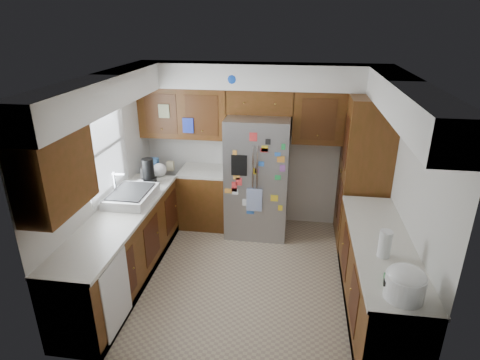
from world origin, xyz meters
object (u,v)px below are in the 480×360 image
at_px(fridge, 258,176).
at_px(paper_towel, 385,244).
at_px(pantry, 364,172).
at_px(rice_cooker, 405,282).

distance_m(fridge, paper_towel, 2.44).
xyz_separation_m(pantry, rice_cooker, (-0.00, -2.53, -0.00)).
relative_size(rice_cooker, paper_towel, 1.21).
bearing_deg(rice_cooker, fridge, 120.13).
distance_m(pantry, fridge, 1.51).
bearing_deg(fridge, rice_cooker, -59.87).
relative_size(pantry, fridge, 1.19).
xyz_separation_m(rice_cooker, paper_towel, (-0.05, 0.62, -0.01)).
xyz_separation_m(pantry, paper_towel, (-0.05, -1.91, -0.02)).
distance_m(pantry, paper_towel, 1.91).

